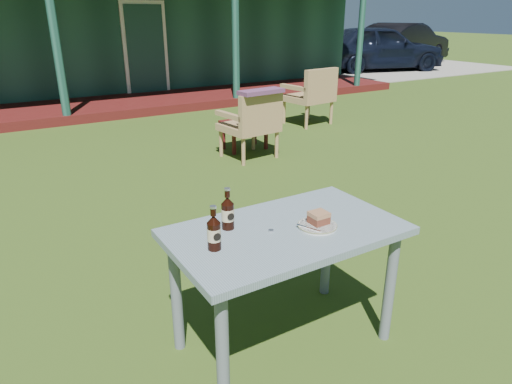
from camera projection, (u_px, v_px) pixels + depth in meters
ground at (177, 234)px, 3.88m from camera, size 80.00×80.00×0.00m
pavilion at (21, 20)px, 10.76m from camera, size 15.80×8.30×3.45m
gravel_strip at (368, 67)px, 15.72m from camera, size 9.00×6.00×0.02m
car_near at (378, 48)px, 14.65m from camera, size 4.53×2.76×1.44m
car_far at (403, 44)px, 16.51m from camera, size 4.60×2.44×1.44m
cafe_table at (286, 246)px, 2.38m from camera, size 1.20×0.70×0.72m
plate at (317, 226)px, 2.35m from camera, size 0.20×0.20×0.01m
cake_slice at (319, 218)px, 2.36m from camera, size 0.09×0.09×0.06m
fork at (309, 228)px, 2.31m from camera, size 0.06×0.13×0.00m
cola_bottle_near at (228, 213)px, 2.31m from camera, size 0.07×0.07×0.22m
cola_bottle_far at (214, 232)px, 2.11m from camera, size 0.07×0.07×0.22m
bottle_cap at (271, 231)px, 2.31m from camera, size 0.03×0.03×0.01m
armchair_left at (253, 122)px, 5.73m from camera, size 0.69×0.66×0.85m
armchair_right at (312, 93)px, 7.50m from camera, size 0.77×0.73×0.93m
floral_throw at (261, 92)px, 5.45m from camera, size 0.60×0.27×0.05m
side_table at (245, 125)px, 6.18m from camera, size 0.60×0.40×0.40m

